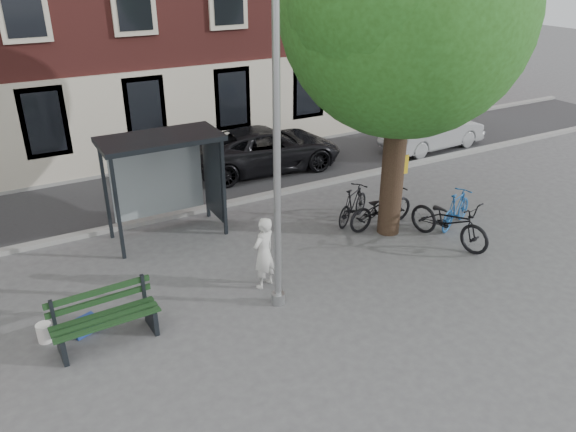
{
  "coord_description": "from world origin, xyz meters",
  "views": [
    {
      "loc": [
        -4.49,
        -8.54,
        6.56
      ],
      "look_at": [
        0.77,
        0.98,
        1.4
      ],
      "focal_mm": 35.0,
      "sensor_mm": 36.0,
      "label": 1
    }
  ],
  "objects_px": {
    "bike_d": "(353,204)",
    "car_dark": "(266,149)",
    "bench": "(105,320)",
    "bike_b": "(456,209)",
    "painter": "(264,253)",
    "notice_sign": "(401,177)",
    "car_silver": "(433,131)",
    "lamppost": "(277,177)",
    "bike_c": "(449,221)",
    "bike_a": "(381,208)",
    "bus_shelter": "(177,161)"
  },
  "relations": [
    {
      "from": "lamppost",
      "to": "bike_b",
      "type": "xyz_separation_m",
      "value": [
        5.73,
        0.92,
        -2.3
      ]
    },
    {
      "from": "lamppost",
      "to": "bike_b",
      "type": "bearing_deg",
      "value": 9.11
    },
    {
      "from": "lamppost",
      "to": "car_silver",
      "type": "bearing_deg",
      "value": 32.42
    },
    {
      "from": "bus_shelter",
      "to": "bike_d",
      "type": "distance_m",
      "value": 4.69
    },
    {
      "from": "bench",
      "to": "bike_a",
      "type": "height_order",
      "value": "bike_a"
    },
    {
      "from": "bike_a",
      "to": "notice_sign",
      "type": "xyz_separation_m",
      "value": [
        0.08,
        -0.57,
        1.04
      ]
    },
    {
      "from": "car_silver",
      "to": "notice_sign",
      "type": "bearing_deg",
      "value": 127.14
    },
    {
      "from": "bus_shelter",
      "to": "bike_b",
      "type": "relative_size",
      "value": 1.76
    },
    {
      "from": "bench",
      "to": "bike_c",
      "type": "xyz_separation_m",
      "value": [
        8.25,
        -0.13,
        0.13
      ]
    },
    {
      "from": "bus_shelter",
      "to": "car_silver",
      "type": "xyz_separation_m",
      "value": [
        10.21,
        1.99,
        -1.25
      ]
    },
    {
      "from": "painter",
      "to": "car_silver",
      "type": "distance_m",
      "value": 10.95
    },
    {
      "from": "bike_c",
      "to": "bike_a",
      "type": "bearing_deg",
      "value": 108.53
    },
    {
      "from": "bike_a",
      "to": "bike_c",
      "type": "height_order",
      "value": "bike_c"
    },
    {
      "from": "bike_c",
      "to": "car_silver",
      "type": "xyz_separation_m",
      "value": [
        4.69,
        5.77,
        0.08
      ]
    },
    {
      "from": "lamppost",
      "to": "car_dark",
      "type": "xyz_separation_m",
      "value": [
        3.35,
        7.14,
        -2.09
      ]
    },
    {
      "from": "bike_b",
      "to": "car_silver",
      "type": "relative_size",
      "value": 0.4
    },
    {
      "from": "bike_c",
      "to": "car_silver",
      "type": "bearing_deg",
      "value": 38.99
    },
    {
      "from": "painter",
      "to": "car_silver",
      "type": "height_order",
      "value": "painter"
    },
    {
      "from": "painter",
      "to": "bike_c",
      "type": "bearing_deg",
      "value": 151.71
    },
    {
      "from": "bench",
      "to": "notice_sign",
      "type": "relative_size",
      "value": 0.92
    },
    {
      "from": "lamppost",
      "to": "painter",
      "type": "xyz_separation_m",
      "value": [
        0.05,
        0.73,
        -1.98
      ]
    },
    {
      "from": "bike_d",
      "to": "car_silver",
      "type": "height_order",
      "value": "car_silver"
    },
    {
      "from": "bike_d",
      "to": "car_dark",
      "type": "distance_m",
      "value": 4.7
    },
    {
      "from": "bench",
      "to": "bike_b",
      "type": "height_order",
      "value": "bench"
    },
    {
      "from": "bike_d",
      "to": "car_silver",
      "type": "distance_m",
      "value": 7.07
    },
    {
      "from": "bike_d",
      "to": "painter",
      "type": "bearing_deg",
      "value": 86.23
    },
    {
      "from": "bench",
      "to": "car_dark",
      "type": "xyz_separation_m",
      "value": [
        6.68,
        6.69,
        0.24
      ]
    },
    {
      "from": "notice_sign",
      "to": "car_dark",
      "type": "bearing_deg",
      "value": 99.33
    },
    {
      "from": "bus_shelter",
      "to": "bike_b",
      "type": "xyz_separation_m",
      "value": [
        6.34,
        -3.19,
        -1.43
      ]
    },
    {
      "from": "lamppost",
      "to": "bike_c",
      "type": "bearing_deg",
      "value": 3.79
    },
    {
      "from": "car_dark",
      "to": "notice_sign",
      "type": "xyz_separation_m",
      "value": [
        0.74,
        -5.86,
        0.87
      ]
    },
    {
      "from": "bike_c",
      "to": "notice_sign",
      "type": "bearing_deg",
      "value": 118.69
    },
    {
      "from": "bus_shelter",
      "to": "bike_d",
      "type": "bearing_deg",
      "value": -21.69
    },
    {
      "from": "bus_shelter",
      "to": "car_silver",
      "type": "bearing_deg",
      "value": 11.04
    },
    {
      "from": "lamppost",
      "to": "bike_a",
      "type": "distance_m",
      "value": 4.96
    },
    {
      "from": "bike_a",
      "to": "car_silver",
      "type": "distance_m",
      "value": 7.01
    },
    {
      "from": "notice_sign",
      "to": "car_silver",
      "type": "bearing_deg",
      "value": 43.22
    },
    {
      "from": "bench",
      "to": "bike_d",
      "type": "relative_size",
      "value": 1.18
    },
    {
      "from": "lamppost",
      "to": "bike_b",
      "type": "height_order",
      "value": "lamppost"
    },
    {
      "from": "lamppost",
      "to": "bus_shelter",
      "type": "height_order",
      "value": "lamppost"
    },
    {
      "from": "bus_shelter",
      "to": "bike_d",
      "type": "xyz_separation_m",
      "value": [
        4.16,
        -1.65,
        -1.42
      ]
    },
    {
      "from": "painter",
      "to": "bike_c",
      "type": "relative_size",
      "value": 0.73
    },
    {
      "from": "bike_a",
      "to": "bike_d",
      "type": "relative_size",
      "value": 1.22
    },
    {
      "from": "bike_a",
      "to": "car_dark",
      "type": "relative_size",
      "value": 0.4
    },
    {
      "from": "bike_c",
      "to": "notice_sign",
      "type": "xyz_separation_m",
      "value": [
        -0.83,
        0.96,
        0.98
      ]
    },
    {
      "from": "bus_shelter",
      "to": "painter",
      "type": "distance_m",
      "value": 3.61
    },
    {
      "from": "lamppost",
      "to": "bus_shelter",
      "type": "relative_size",
      "value": 2.14
    },
    {
      "from": "bench",
      "to": "car_silver",
      "type": "relative_size",
      "value": 0.48
    },
    {
      "from": "bus_shelter",
      "to": "bike_a",
      "type": "bearing_deg",
      "value": -25.92
    },
    {
      "from": "bus_shelter",
      "to": "bike_b",
      "type": "height_order",
      "value": "bus_shelter"
    }
  ]
}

